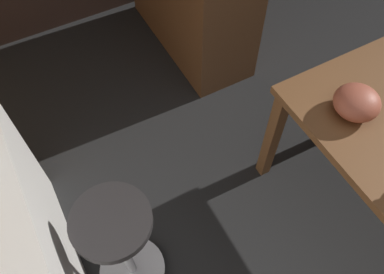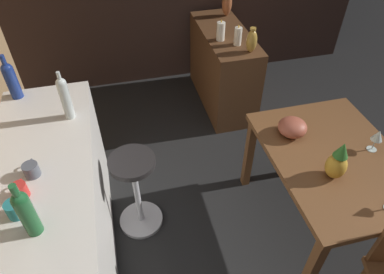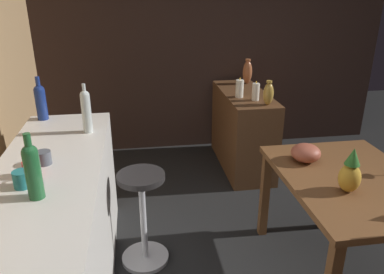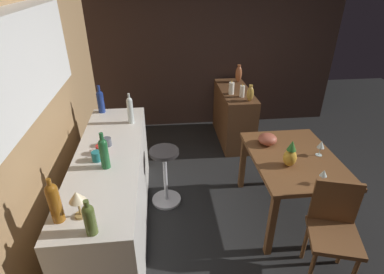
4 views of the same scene
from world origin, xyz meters
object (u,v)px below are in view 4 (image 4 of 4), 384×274
at_px(bar_stool, 165,175).
at_px(pillar_candle_tall, 242,91).
at_px(cup_red, 100,149).
at_px(pillar_candle_short, 231,88).
at_px(wine_bottle_green, 104,152).
at_px(cup_teal, 97,156).
at_px(dining_table, 293,165).
at_px(chair_near_window, 333,228).
at_px(pineapple_centerpiece, 290,155).
at_px(fruit_bowl, 268,139).
at_px(wine_bottle_clear, 130,109).
at_px(vase_brass, 250,94).
at_px(wine_bottle_olive, 89,218).
at_px(cup_slate, 107,142).
at_px(sideboard_cabinet, 234,115).
at_px(wine_glass_left, 324,174).
at_px(counter_lamp, 77,199).
at_px(vase_copper, 239,74).
at_px(wine_bottle_cobalt, 100,100).
at_px(wine_bottle_amber, 54,201).
at_px(wine_glass_right, 321,145).

xyz_separation_m(bar_stool, pillar_candle_tall, (1.12, -1.12, 0.53)).
distance_m(cup_red, pillar_candle_short, 2.22).
bearing_deg(wine_bottle_green, cup_teal, 38.19).
relative_size(dining_table, chair_near_window, 1.26).
xyz_separation_m(pineapple_centerpiece, wine_bottle_green, (-0.08, 1.68, 0.20)).
xyz_separation_m(fruit_bowl, wine_bottle_green, (-0.50, 1.61, 0.25)).
height_order(wine_bottle_clear, wine_bottle_green, wine_bottle_clear).
xyz_separation_m(chair_near_window, fruit_bowl, (1.02, 0.26, 0.30)).
distance_m(dining_table, fruit_bowl, 0.37).
bearing_deg(vase_brass, wine_bottle_clear, 113.42).
bearing_deg(vase_brass, cup_teal, 128.08).
bearing_deg(wine_bottle_olive, cup_slate, 2.75).
xyz_separation_m(sideboard_cabinet, fruit_bowl, (-1.46, -0.01, 0.39)).
bearing_deg(wine_glass_left, counter_lamp, 100.68).
height_order(fruit_bowl, wine_bottle_green, wine_bottle_green).
bearing_deg(vase_copper, dining_table, -178.04).
bearing_deg(wine_bottle_cobalt, dining_table, -115.50).
relative_size(chair_near_window, pineapple_centerpiece, 3.30).
distance_m(bar_stool, wine_bottle_amber, 1.54).
relative_size(dining_table, wine_bottle_green, 3.38).
bearing_deg(cup_red, vase_brass, -54.17).
distance_m(sideboard_cabinet, cup_red, 2.46).
relative_size(cup_slate, counter_lamp, 0.56).
bearing_deg(pineapple_centerpiece, dining_table, -41.17).
distance_m(fruit_bowl, vase_brass, 1.03).
bearing_deg(wine_glass_right, chair_near_window, 165.81).
bearing_deg(sideboard_cabinet, wine_bottle_clear, 127.32).
distance_m(chair_near_window, wine_bottle_amber, 2.18).
relative_size(pineapple_centerpiece, wine_bottle_olive, 1.02).
bearing_deg(chair_near_window, wine_bottle_olive, 96.96).
xyz_separation_m(pillar_candle_tall, vase_copper, (0.64, -0.11, 0.05)).
distance_m(wine_bottle_green, vase_copper, 2.89).
distance_m(dining_table, pineapple_centerpiece, 0.28).
bearing_deg(vase_copper, counter_lamp, 147.92).
distance_m(cup_red, vase_copper, 2.76).
height_order(dining_table, wine_bottle_amber, wine_bottle_amber).
height_order(chair_near_window, wine_glass_left, chair_near_window).
bearing_deg(fruit_bowl, cup_slate, 94.17).
bearing_deg(cup_slate, vase_copper, -42.34).
relative_size(pineapple_centerpiece, cup_slate, 2.26).
height_order(dining_table, counter_lamp, counter_lamp).
bearing_deg(counter_lamp, pineapple_centerpiece, -69.34).
xyz_separation_m(cup_slate, vase_brass, (1.14, -1.73, -0.01)).
relative_size(cup_slate, pillar_candle_tall, 0.63).
xyz_separation_m(sideboard_cabinet, wine_bottle_green, (-1.95, 1.60, 0.64)).
bearing_deg(vase_brass, wine_bottle_cobalt, 100.14).
height_order(chair_near_window, wine_bottle_green, wine_bottle_green).
bearing_deg(vase_brass, pineapple_centerpiece, 179.60).
distance_m(pillar_candle_tall, vase_brass, 0.17).
distance_m(pineapple_centerpiece, cup_slate, 1.75).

